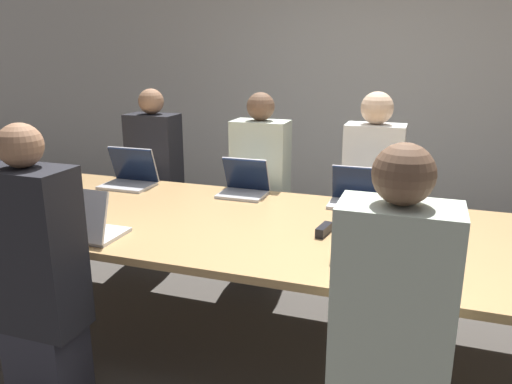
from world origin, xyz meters
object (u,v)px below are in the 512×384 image
bottle_near_midright (339,234)px  stapler (324,230)px  laptop_far_center (358,194)px  person_near_left (38,282)px  person_near_midright (389,347)px  person_far_left (155,179)px  laptop_far_midleft (244,184)px  cup_near_left (54,220)px  laptop_near_midright (394,263)px  laptop_far_left (130,175)px  person_far_center (371,197)px  laptop_near_left (84,224)px  person_far_midleft (260,192)px

bottle_near_midright → stapler: (-0.13, 0.28, -0.09)m
laptop_far_center → person_near_left: person_near_left is taller
person_near_midright → person_far_left: 2.71m
laptop_far_midleft → person_far_left: 1.04m
person_near_left → cup_near_left: (-0.26, 0.43, 0.13)m
laptop_near_midright → laptop_far_midleft: bearing=-43.8°
laptop_near_midright → stapler: 0.57m
laptop_far_center → laptop_far_left: (-1.60, -0.05, 0.01)m
person_far_center → person_near_midright: 1.86m
laptop_far_midleft → stapler: (0.66, -0.57, -0.05)m
laptop_near_midright → bottle_near_midright: bottle_near_midright is taller
laptop_near_left → person_near_left: size_ratio=0.24×
person_far_center → person_near_left: person_far_center is taller
person_far_center → laptop_far_center: bearing=-95.4°
person_far_midleft → laptop_far_center: size_ratio=4.03×
person_near_left → cup_near_left: size_ratio=15.28×
bottle_near_midright → person_far_left: (-1.71, 1.29, -0.20)m
laptop_far_center → cup_near_left: laptop_far_center is taller
laptop_far_left → person_far_left: bearing=99.8°
laptop_far_left → stapler: size_ratio=2.28×
laptop_far_left → person_near_midright: bearing=-35.5°
laptop_near_midright → person_near_midright: bearing=93.2°
bottle_near_midright → person_near_left: (-1.27, -0.53, -0.20)m
person_far_midleft → cup_near_left: size_ratio=15.36×
person_far_center → person_near_midright: (0.27, -1.84, -0.01)m
person_far_center → person_near_midright: size_ratio=1.01×
bottle_near_midright → laptop_near_left: size_ratio=0.82×
person_near_midright → cup_near_left: size_ratio=15.40×
person_far_center → laptop_near_left: size_ratio=4.20×
laptop_far_left → stapler: bearing=-19.3°
person_far_center → laptop_far_left: size_ratio=4.03×
laptop_far_center → stapler: (-0.10, -0.58, -0.04)m
person_far_midleft → person_far_center: bearing=5.9°
laptop_near_midright → stapler: (-0.38, 0.43, -0.05)m
laptop_near_midright → stapler: laptop_near_midright is taller
laptop_far_midleft → laptop_far_center: bearing=0.8°
person_near_midright → person_near_left: bearing=-0.9°
laptop_far_midleft → cup_near_left: 1.21m
laptop_near_left → laptop_far_midleft: bearing=-115.5°
laptop_near_midright → cup_near_left: laptop_near_midright is taller
person_near_left → bottle_near_midright: bearing=-157.5°
person_far_left → person_near_midright: bearing=-42.7°
bottle_near_midright → person_far_left: size_ratio=0.20×
bottle_near_midright → laptop_near_left: 1.28m
cup_near_left → person_near_midright: bearing=-14.2°
laptop_far_midleft → person_near_midright: size_ratio=0.22×
person_far_left → stapler: person_far_left is taller
laptop_near_left → stapler: bearing=-158.2°
bottle_near_midright → laptop_far_left: 1.82m
person_near_midright → person_near_left: size_ratio=1.01×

